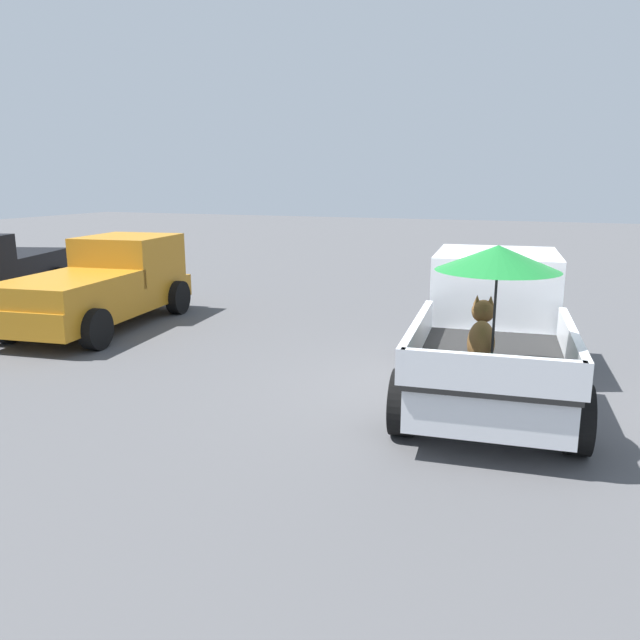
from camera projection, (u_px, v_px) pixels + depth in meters
ground_plane at (489, 394)px, 8.94m from camera, size 80.00×80.00×0.00m
pickup_truck_main at (493, 322)px, 9.08m from camera, size 5.20×2.61×2.33m
pickup_truck_far at (105, 284)px, 13.04m from camera, size 4.98×2.61×1.80m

